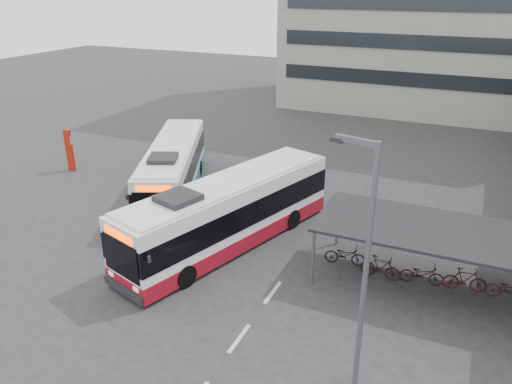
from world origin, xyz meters
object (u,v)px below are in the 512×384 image
at_px(bus_main, 229,213).
at_px(lamp_post, 363,261).
at_px(bus_teal, 173,169).
at_px(pedestrian, 137,255).

bearing_deg(bus_main, lamp_post, -23.84).
relative_size(bus_teal, pedestrian, 5.95).
bearing_deg(bus_main, bus_teal, 161.87).
relative_size(bus_main, lamp_post, 1.51).
xyz_separation_m(pedestrian, lamp_post, (9.65, -2.62, 3.52)).
bearing_deg(pedestrian, bus_main, -14.20).
bearing_deg(pedestrian, bus_teal, 39.07).
bearing_deg(lamp_post, bus_main, 152.72).
xyz_separation_m(bus_main, pedestrian, (-2.28, -3.85, -0.67)).
bearing_deg(bus_teal, pedestrian, -91.38).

